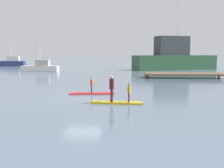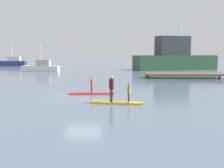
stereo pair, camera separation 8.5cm
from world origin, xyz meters
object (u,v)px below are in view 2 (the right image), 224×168
Objects in this scene: paddler_child_solo at (92,84)px; paddleboard_far at (116,103)px; paddler_adult at (111,87)px; paddler_child_front at (129,92)px; fishing_boat_white_large at (174,58)px; motor_boat_small_navy at (12,62)px; fishing_boat_green_midground at (41,67)px; paddleboard_near at (92,93)px.

paddler_child_solo is 4.08m from paddleboard_far.
paddler_adult is 1.07m from paddler_child_front.
motor_boat_small_navy is (-31.96, 9.10, -1.20)m from fishing_boat_white_large.
fishing_boat_green_midground is (-21.13, -5.19, -1.33)m from fishing_boat_white_large.
paddler_adult reaches higher than paddler_child_solo.
fishing_boat_white_large is (10.36, 27.19, 1.90)m from paddleboard_near.
fishing_boat_green_midground reaches higher than paddleboard_near.
paddleboard_far is 31.90m from fishing_boat_white_large.
motor_boat_small_navy is (-23.27, 39.79, -0.25)m from paddler_adult.
paddler_adult is 1.39× the size of paddler_child_front.
fishing_boat_green_midground is 17.93m from motor_boat_small_navy.
fishing_boat_white_large is 21.80m from fishing_boat_green_midground.
motor_boat_small_navy is at bearing 120.62° from paddleboard_far.
fishing_boat_green_midground is at bearing 116.09° from paddler_child_solo.
fishing_boat_white_large is at bearing 69.16° from paddler_child_solo.
paddleboard_far is 2.75× the size of paddler_child_front.
paddler_child_solo is 4.48m from paddler_child_front.
paddler_child_front reaches higher than paddleboard_far.
paddler_child_front is at bearing -62.25° from fishing_boat_green_midground.
fishing_boat_green_midground is at bearing 117.75° from paddler_child_front.
motor_boat_small_navy is at bearing 120.77° from paddleboard_near.
paddleboard_far is 0.54× the size of fishing_boat_green_midground.
motor_boat_small_navy reaches higher than fishing_boat_green_midground.
paddleboard_far is at bearing -105.29° from fishing_boat_white_large.
fishing_boat_green_midground is (-12.74, 25.53, 0.58)m from paddleboard_far.
paddler_child_solo is at bearing 115.48° from paddler_adult.
fishing_boat_green_midground is 0.95× the size of motor_boat_small_navy.
paddleboard_far is (1.96, -3.52, -0.66)m from paddler_child_solo.
paddler_child_solo is (0.00, -0.01, 0.66)m from paddleboard_near.
paddler_adult reaches higher than paddleboard_near.
paddleboard_near is 2.90× the size of paddler_child_front.
paddler_child_solo is at bearing -63.91° from fishing_boat_green_midground.
paddleboard_near is 42.24m from motor_boat_small_navy.
paddler_child_solo reaches higher than paddleboard_far.
paddler_adult is at bearing -64.54° from paddleboard_near.
paddler_child_front is 46.70m from motor_boat_small_navy.
paddler_adult is (1.67, -3.50, 0.95)m from paddleboard_near.
paddleboard_near is 0.23× the size of fishing_boat_white_large.
fishing_boat_green_midground is (-10.78, 22.01, -0.09)m from paddler_child_solo.
paddler_adult is at bearing -63.99° from fishing_boat_green_midground.
paddleboard_far is 0.99m from paddler_adult.
paddleboard_near is 4.54m from paddler_child_front.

